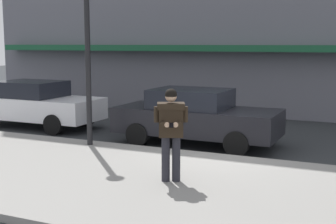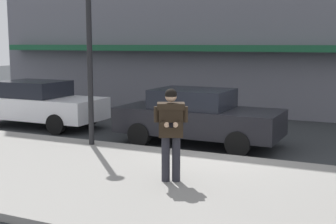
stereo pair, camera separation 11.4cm
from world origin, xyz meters
name	(u,v)px [view 1 (the left image)]	position (x,y,z in m)	size (l,w,h in m)	color
ground_plane	(220,157)	(0.00, 0.00, 0.00)	(80.00, 80.00, 0.00)	#2B2D30
sidewalk	(223,193)	(1.00, -2.85, 0.07)	(32.00, 5.30, 0.14)	gray
curb_paint_line	(261,161)	(1.00, 0.05, 0.00)	(28.00, 0.12, 0.01)	silver
parked_sedan_near	(35,104)	(-6.97, 1.43, 0.79)	(4.50, 1.94, 1.54)	silver
parked_sedan_mid	(195,116)	(-1.10, 1.12, 0.79)	(4.51, 1.96, 1.54)	black
man_texting_on_phone	(171,125)	(-0.09, -2.78, 1.25)	(0.62, 0.65, 1.81)	#23232B
street_lamp_post	(87,29)	(-3.39, -0.65, 3.14)	(0.36, 0.36, 4.88)	black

